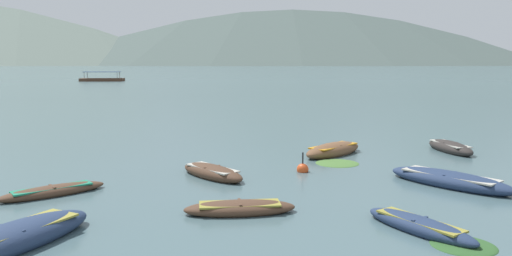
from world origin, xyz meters
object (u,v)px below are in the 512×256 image
Objects in this scene: rowboat_4 at (335,150)px; ferry_0 at (104,79)px; rowboat_2 at (421,226)px; mooring_buoy at (304,169)px; rowboat_1 at (452,180)px; rowboat_8 at (452,148)px; rowboat_0 at (14,238)px; rowboat_7 at (242,208)px; rowboat_3 at (55,191)px; rowboat_6 at (214,172)px.

ferry_0 reaches higher than rowboat_4.
mooring_buoy reaches higher than rowboat_2.
mooring_buoy is at bearing 156.21° from rowboat_1.
rowboat_8 is at bearing -63.73° from ferry_0.
ferry_0 reaches higher than rowboat_1.
rowboat_0 is 1.04× the size of rowboat_1.
rowboat_1 reaches higher than rowboat_7.
rowboat_0 is 13.96m from rowboat_1.
rowboat_4 is 3.99× the size of mooring_buoy.
rowboat_2 is 115.85m from ferry_0.
rowboat_3 is (-10.95, 3.49, -0.02)m from rowboat_2.
rowboat_1 reaches higher than rowboat_2.
rowboat_1 is 6.71m from rowboat_4.
rowboat_6 is (5.04, 2.59, 0.05)m from rowboat_3.
rowboat_4 reaches higher than rowboat_8.
rowboat_6 is 0.97× the size of rowboat_7.
rowboat_2 is at bearing -87.10° from rowboat_4.
rowboat_7 is (-7.37, -3.22, -0.05)m from rowboat_1.
rowboat_7 is (-4.70, 1.55, -0.00)m from rowboat_2.
rowboat_3 is 9.28m from mooring_buoy.
rowboat_3 is 5.67m from rowboat_6.
rowboat_2 is 8.48m from rowboat_6.
mooring_buoy reaches higher than rowboat_4.
rowboat_8 is at bearing 44.69° from rowboat_7.
rowboat_1 is 7.27m from rowboat_8.
mooring_buoy is at bearing -116.24° from rowboat_4.
rowboat_7 is at bearing -114.54° from rowboat_4.
rowboat_4 is at bearing 118.59° from rowboat_1.
mooring_buoy reaches higher than rowboat_0.
rowboat_3 is 6.55m from rowboat_7.
rowboat_1 is at bearing -23.79° from mooring_buoy.
mooring_buoy is (3.55, 0.90, -0.08)m from rowboat_6.
rowboat_0 is 8.28m from rowboat_6.
rowboat_4 is 7.06m from rowboat_6.
rowboat_1 is at bearing 5.35° from rowboat_3.
mooring_buoy is at bearing 22.11° from rowboat_3.
rowboat_0 is 4.84× the size of mooring_buoy.
rowboat_8 is 107.47m from ferry_0.
rowboat_0 is 15.10m from rowboat_4.
rowboat_1 is at bearing -8.72° from rowboat_6.
rowboat_1 is 13.68m from rowboat_3.
ferry_0 is (-42.20, 107.89, 0.29)m from rowboat_2.
rowboat_4 is (-3.21, 5.90, 0.02)m from rowboat_1.
rowboat_2 is 12.71m from rowboat_8.
rowboat_3 is 0.30× the size of ferry_0.
rowboat_2 is 0.87× the size of rowboat_4.
rowboat_1 is 1.30× the size of rowboat_7.
rowboat_0 reaches higher than rowboat_7.
rowboat_6 is (-5.91, 6.08, 0.03)m from rowboat_2.
rowboat_0 is at bearing -153.05° from rowboat_7.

